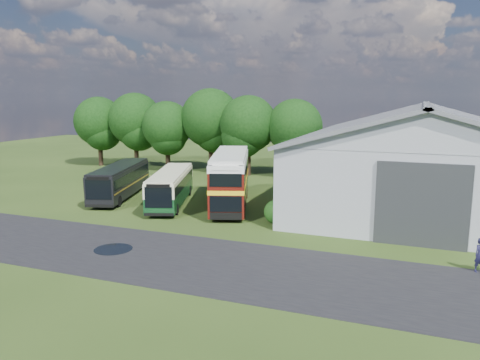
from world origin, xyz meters
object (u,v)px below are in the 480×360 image
at_px(storage_shed, 423,153).
at_px(bus_green_single, 171,187).
at_px(visitor_a, 480,256).
at_px(bus_dark_single, 120,180).
at_px(bus_maroon_double, 230,180).

height_order(storage_shed, bus_green_single, storage_shed).
relative_size(bus_green_single, visitor_a, 5.74).
bearing_deg(visitor_a, bus_dark_single, 134.68).
height_order(storage_shed, bus_dark_single, storage_shed).
xyz_separation_m(storage_shed, visitor_a, (2.88, -15.27, -3.29)).
relative_size(storage_shed, visitor_a, 14.14).
height_order(bus_green_single, bus_maroon_double, bus_maroon_double).
bearing_deg(bus_dark_single, bus_maroon_double, -16.11).
distance_m(bus_maroon_double, bus_dark_single, 10.36).
distance_m(bus_green_single, bus_dark_single, 5.52).
bearing_deg(bus_maroon_double, bus_dark_single, 161.97).
bearing_deg(bus_dark_single, bus_green_single, -24.88).
bearing_deg(bus_green_single, visitor_a, -38.30).
bearing_deg(bus_green_single, storage_shed, 2.77).
xyz_separation_m(bus_green_single, visitor_a, (21.92, -7.57, -0.57)).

